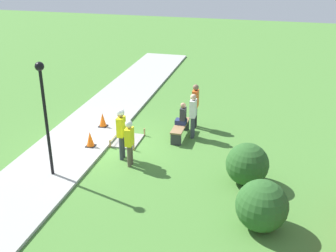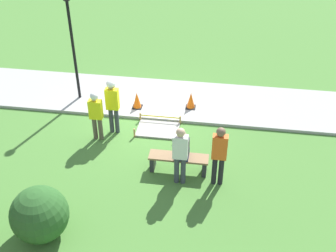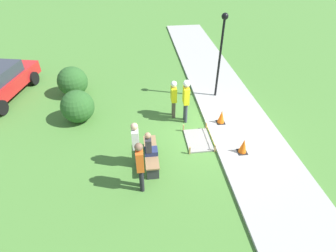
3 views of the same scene
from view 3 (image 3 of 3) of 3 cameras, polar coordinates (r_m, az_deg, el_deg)
ground_plane at (r=10.72m, az=8.78°, el=-1.14°), size 60.00×60.00×0.00m
sidewalk at (r=11.11m, az=15.68°, el=-0.36°), size 28.00×2.75×0.10m
wet_concrete_patch at (r=10.18m, az=6.60°, el=-3.07°), size 1.40×0.98×0.31m
traffic_cone_near_patch at (r=9.70m, az=16.07°, el=-4.22°), size 0.34×0.34×0.59m
traffic_cone_far_patch at (r=10.95m, az=11.54°, el=1.98°), size 0.34×0.34×0.59m
park_bench at (r=9.06m, az=-3.69°, el=-6.20°), size 1.68×0.44×0.52m
person_seated_on_bench at (r=8.63m, az=-4.10°, el=-4.30°), size 0.36×0.44×0.89m
worker_supervisor at (r=10.55m, az=3.95°, el=6.29°), size 0.40×0.28×1.92m
worker_assistant at (r=10.92m, az=1.25°, el=6.49°), size 0.40×0.24×1.69m
bystander_in_orange_shirt at (r=7.77m, az=-6.07°, el=-8.25°), size 0.40×0.24×1.86m
bystander_in_gray_shirt at (r=8.54m, az=-7.02°, el=-3.61°), size 0.40×0.24×1.81m
lamppost_near at (r=11.92m, az=11.55°, el=16.97°), size 0.28×0.28×3.78m
shrub_rounded_near at (r=11.46m, az=-19.08°, el=4.04°), size 1.37×1.37×1.37m
shrub_rounded_mid at (r=13.49m, az=-20.05°, el=9.11°), size 1.41×1.41×1.41m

